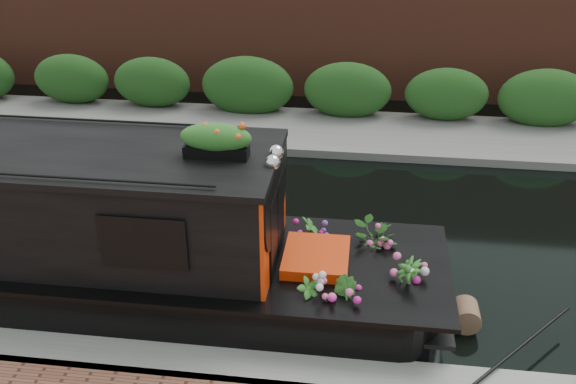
# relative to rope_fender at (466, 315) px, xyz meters

# --- Properties ---
(ground) EXTENTS (80.00, 80.00, 0.00)m
(ground) POSITION_rel_rope_fender_xyz_m (-4.08, 1.97, -0.18)
(ground) COLOR black
(ground) RESTS_ON ground
(near_bank_coping) EXTENTS (40.00, 0.60, 0.50)m
(near_bank_coping) POSITION_rel_rope_fender_xyz_m (-4.08, -1.33, -0.18)
(near_bank_coping) COLOR gray
(near_bank_coping) RESTS_ON ground
(far_bank_path) EXTENTS (40.00, 2.40, 0.34)m
(far_bank_path) POSITION_rel_rope_fender_xyz_m (-4.08, 6.17, -0.18)
(far_bank_path) COLOR #61615D
(far_bank_path) RESTS_ON ground
(far_hedge) EXTENTS (40.00, 1.10, 2.80)m
(far_hedge) POSITION_rel_rope_fender_xyz_m (-4.08, 7.07, -0.18)
(far_hedge) COLOR #1D4818
(far_hedge) RESTS_ON ground
(far_brick_wall) EXTENTS (40.00, 1.00, 8.00)m
(far_brick_wall) POSITION_rel_rope_fender_xyz_m (-4.08, 9.17, -0.18)
(far_brick_wall) COLOR brown
(far_brick_wall) RESTS_ON ground
(rope_fender) EXTENTS (0.36, 0.39, 0.36)m
(rope_fender) POSITION_rel_rope_fender_xyz_m (0.00, 0.00, 0.00)
(rope_fender) COLOR brown
(rope_fender) RESTS_ON ground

